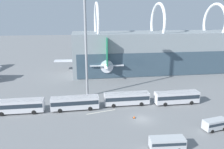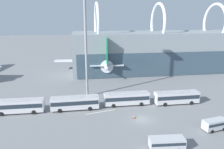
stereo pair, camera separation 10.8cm
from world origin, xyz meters
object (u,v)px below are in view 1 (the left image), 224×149
object	(u,v)px
service_van_foreground	(215,124)
floodlight_mast	(85,28)
shuttle_bus_2	(127,98)
traffic_cone_0	(134,117)
service_van_crossing	(167,142)
shuttle_bus_1	(75,102)
shuttle_bus_3	(177,97)
airliner_at_gate_far	(105,58)
shuttle_bus_0	(19,105)
airliner_parked_remote	(217,53)

from	to	relation	value
service_van_foreground	floodlight_mast	xyz separation A→B (m)	(-23.86, 22.23, 17.30)
shuttle_bus_2	traffic_cone_0	world-z (taller)	shuttle_bus_2
shuttle_bus_2	service_van_crossing	world-z (taller)	shuttle_bus_2
shuttle_bus_1	shuttle_bus_3	size ratio (longest dim) A/B	1.00
shuttle_bus_1	service_van_crossing	distance (m)	23.94
floodlight_mast	traffic_cone_0	xyz separation A→B (m)	(9.53, -15.10, -18.29)
airliner_at_gate_far	shuttle_bus_0	bearing A→B (deg)	152.51
airliner_at_gate_far	shuttle_bus_0	distance (m)	46.36
service_van_foreground	traffic_cone_0	xyz separation A→B (m)	(-14.33, 7.13, -0.99)
shuttle_bus_2	traffic_cone_0	bearing A→B (deg)	-88.83
shuttle_bus_1	service_van_foreground	bearing A→B (deg)	-27.63
traffic_cone_0	floodlight_mast	bearing A→B (deg)	122.26
shuttle_bus_1	shuttle_bus_0	bearing A→B (deg)	179.18
shuttle_bus_0	service_van_foreground	world-z (taller)	shuttle_bus_0
shuttle_bus_2	airliner_parked_remote	bearing A→B (deg)	40.12
traffic_cone_0	shuttle_bus_0	bearing A→B (deg)	165.91
floodlight_mast	service_van_crossing	bearing A→B (deg)	-65.75
shuttle_bus_0	shuttle_bus_2	bearing A→B (deg)	2.79
shuttle_bus_2	traffic_cone_0	size ratio (longest dim) A/B	19.24
airliner_parked_remote	shuttle_bus_1	xyz separation A→B (m)	(-66.06, -45.57, -2.67)
shuttle_bus_0	shuttle_bus_3	size ratio (longest dim) A/B	1.00
shuttle_bus_0	floodlight_mast	distance (m)	24.63
airliner_parked_remote	traffic_cone_0	size ratio (longest dim) A/B	63.64
service_van_foreground	airliner_parked_remote	bearing A→B (deg)	45.94
airliner_parked_remote	traffic_cone_0	xyz separation A→B (m)	(-53.32, -51.99, -4.25)
airliner_parked_remote	shuttle_bus_3	xyz separation A→B (m)	(-40.81, -45.62, -2.67)
shuttle_bus_1	shuttle_bus_3	world-z (taller)	same
airliner_parked_remote	floodlight_mast	world-z (taller)	floodlight_mast
airliner_at_gate_far	floodlight_mast	world-z (taller)	floodlight_mast
airliner_at_gate_far	service_van_crossing	world-z (taller)	airliner_at_gate_far
airliner_at_gate_far	airliner_parked_remote	distance (m)	54.79
shuttle_bus_1	floodlight_mast	bearing A→B (deg)	68.67
shuttle_bus_1	shuttle_bus_3	distance (m)	25.25
service_van_foreground	floodlight_mast	distance (m)	36.92
shuttle_bus_3	service_van_crossing	distance (m)	20.79
shuttle_bus_3	shuttle_bus_0	bearing A→B (deg)	179.56
shuttle_bus_1	service_van_foreground	xyz separation A→B (m)	(27.07, -13.55, -0.59)
airliner_at_gate_far	airliner_parked_remote	bearing A→B (deg)	-79.39
shuttle_bus_2	floodlight_mast	size ratio (longest dim) A/B	0.38
service_van_foreground	service_van_crossing	bearing A→B (deg)	-168.40
shuttle_bus_0	service_van_crossing	world-z (taller)	shuttle_bus_0
airliner_at_gate_far	shuttle_bus_0	xyz separation A→B (m)	(-24.25, -39.42, -2.77)
shuttle_bus_0	floodlight_mast	bearing A→B (deg)	29.40
shuttle_bus_2	floodlight_mast	bearing A→B (deg)	140.86
shuttle_bus_3	service_van_foreground	distance (m)	13.63
shuttle_bus_2	service_van_crossing	distance (m)	19.49
shuttle_bus_3	service_van_foreground	xyz separation A→B (m)	(1.82, -13.50, -0.59)
floodlight_mast	service_van_foreground	bearing A→B (deg)	-42.98
floodlight_mast	traffic_cone_0	world-z (taller)	floodlight_mast
airliner_parked_remote	shuttle_bus_3	world-z (taller)	airliner_parked_remote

